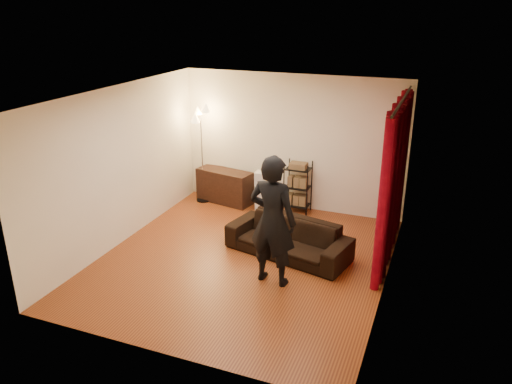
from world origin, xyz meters
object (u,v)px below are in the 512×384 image
at_px(media_cabinet, 225,186).
at_px(floor_lamp, 202,155).
at_px(person, 273,221).
at_px(sofa, 288,238).
at_px(wire_shelf, 298,187).
at_px(storage_boxes, 263,191).

distance_m(media_cabinet, floor_lamp, 0.81).
distance_m(person, media_cabinet, 3.40).
bearing_deg(media_cabinet, sofa, -30.83).
xyz_separation_m(person, wire_shelf, (-0.43, 2.72, -0.47)).
relative_size(media_cabinet, floor_lamp, 0.59).
height_order(sofa, storage_boxes, storage_boxes).
bearing_deg(storage_boxes, wire_shelf, 11.10).
distance_m(person, storage_boxes, 2.88).
relative_size(media_cabinet, wire_shelf, 1.13).
bearing_deg(person, storage_boxes, -60.20).
distance_m(sofa, wire_shelf, 1.87).
bearing_deg(person, media_cabinet, -46.50).
bearing_deg(storage_boxes, person, -66.78).
relative_size(storage_boxes, floor_lamp, 0.40).
height_order(wire_shelf, floor_lamp, floor_lamp).
relative_size(wire_shelf, floor_lamp, 0.52).
bearing_deg(media_cabinet, storage_boxes, 5.72).
distance_m(person, floor_lamp, 3.55).
bearing_deg(wire_shelf, storage_boxes, -160.78).
relative_size(sofa, storage_boxes, 2.58).
xyz_separation_m(media_cabinet, floor_lamp, (-0.45, -0.11, 0.66)).
distance_m(media_cabinet, wire_shelf, 1.58).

